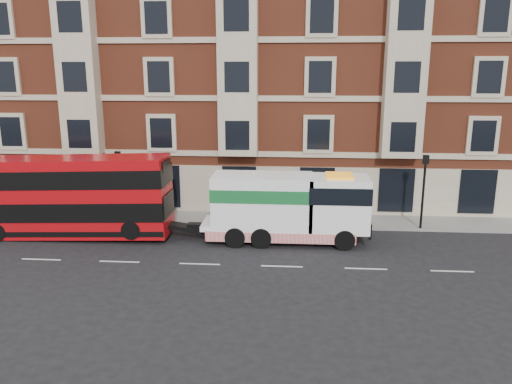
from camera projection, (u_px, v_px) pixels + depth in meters
ground at (200, 264)px, 24.27m from camera, size 120.00×120.00×0.00m
sidewalk at (222, 219)px, 31.52m from camera, size 90.00×3.00×0.15m
victorian_terrace at (241, 58)px, 36.40m from camera, size 45.00×12.00×20.40m
lamp_post_west at (119, 181)px, 30.09m from camera, size 0.35×0.15×4.35m
lamp_post_east at (424, 186)px, 28.76m from camera, size 0.35×0.15×4.35m
double_decker_bus at (70, 195)px, 27.84m from camera, size 11.18×2.57×4.52m
tow_truck at (286, 207)px, 27.06m from camera, size 8.95×2.64×3.73m
pedestrian at (76, 209)px, 30.66m from camera, size 0.66×0.58×1.53m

